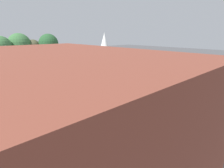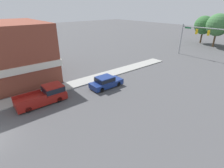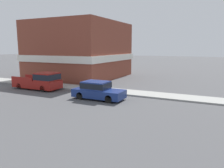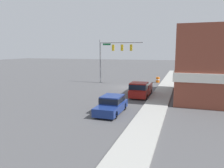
# 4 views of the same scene
# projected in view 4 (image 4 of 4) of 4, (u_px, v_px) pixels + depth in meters

# --- Properties ---
(ground_plane) EXTENTS (200.00, 200.00, 0.00)m
(ground_plane) POSITION_uv_depth(u_px,v_px,m) (127.00, 87.00, 33.78)
(ground_plane) COLOR #4C4C4F
(sidewalk_curb) EXTENTS (2.40, 60.00, 0.14)m
(sidewalk_curb) POSITION_uv_depth(u_px,v_px,m) (165.00, 89.00, 31.99)
(sidewalk_curb) COLOR #9E9E99
(sidewalk_curb) RESTS_ON ground
(near_signal_assembly) EXTENTS (7.56, 0.49, 7.49)m
(near_signal_assembly) POSITION_uv_depth(u_px,v_px,m) (114.00, 51.00, 37.05)
(near_signal_assembly) COLOR gray
(near_signal_assembly) RESTS_ON ground
(car_lead) EXTENTS (1.92, 4.60, 1.58)m
(car_lead) POSITION_uv_depth(u_px,v_px,m) (112.00, 104.00, 19.93)
(car_lead) COLOR black
(car_lead) RESTS_ON ground
(pickup_truck_parked) EXTENTS (2.06, 5.49, 1.90)m
(pickup_truck_parked) POSITION_uv_depth(u_px,v_px,m) (140.00, 89.00, 26.88)
(pickup_truck_parked) COLOR black
(pickup_truck_parked) RESTS_ON ground
(construction_barrel) EXTENTS (0.66, 0.66, 0.96)m
(construction_barrel) POSITION_uv_depth(u_px,v_px,m) (158.00, 80.00, 38.90)
(construction_barrel) COLOR orange
(construction_barrel) RESTS_ON ground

